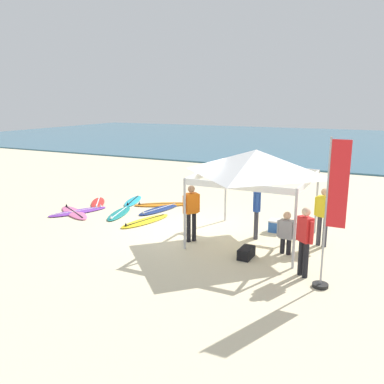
# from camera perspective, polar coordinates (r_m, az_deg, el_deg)

# --- Properties ---
(ground_plane) EXTENTS (80.00, 80.00, 0.00)m
(ground_plane) POSITION_cam_1_polar(r_m,az_deg,el_deg) (13.21, -0.76, -5.48)
(ground_plane) COLOR beige
(sea) EXTENTS (80.00, 36.00, 0.10)m
(sea) POSITION_cam_1_polar(r_m,az_deg,el_deg) (42.96, 18.77, 6.70)
(sea) COLOR #386B84
(sea) RESTS_ON ground
(canopy_tent) EXTENTS (3.19, 3.19, 2.75)m
(canopy_tent) POSITION_cam_1_polar(r_m,az_deg,el_deg) (11.90, 8.96, 4.17)
(canopy_tent) COLOR #B7B7BC
(canopy_tent) RESTS_ON ground
(surfboard_navy) EXTENTS (1.01, 2.23, 0.19)m
(surfboard_navy) POSITION_cam_1_polar(r_m,az_deg,el_deg) (15.67, -4.60, -2.42)
(surfboard_navy) COLOR navy
(surfboard_navy) RESTS_ON ground
(surfboard_red) EXTENTS (1.51, 1.86, 0.19)m
(surfboard_red) POSITION_cam_1_polar(r_m,az_deg,el_deg) (17.00, -13.08, -1.50)
(surfboard_red) COLOR red
(surfboard_red) RESTS_ON ground
(surfboard_cyan) EXTENTS (1.07, 1.92, 0.19)m
(surfboard_cyan) POSITION_cam_1_polar(r_m,az_deg,el_deg) (17.04, -8.30, -1.26)
(surfboard_cyan) COLOR #23B2CC
(surfboard_cyan) RESTS_ON ground
(surfboard_yellow) EXTENTS (1.08, 2.23, 0.19)m
(surfboard_yellow) POSITION_cam_1_polar(r_m,az_deg,el_deg) (14.23, -6.58, -4.05)
(surfboard_yellow) COLOR yellow
(surfboard_yellow) RESTS_ON ground
(surfboard_pink) EXTENTS (2.22, 1.61, 0.19)m
(surfboard_pink) POSITION_cam_1_polar(r_m,az_deg,el_deg) (15.80, -16.22, -2.78)
(surfboard_pink) COLOR pink
(surfboard_pink) RESTS_ON ground
(surfboard_orange) EXTENTS (2.25, 1.77, 0.19)m
(surfboard_orange) POSITION_cam_1_polar(r_m,az_deg,el_deg) (16.38, -4.15, -1.74)
(surfboard_orange) COLOR orange
(surfboard_orange) RESTS_ON ground
(surfboard_teal) EXTENTS (1.05, 2.02, 0.19)m
(surfboard_teal) POSITION_cam_1_polar(r_m,az_deg,el_deg) (15.28, -10.21, -2.99)
(surfboard_teal) COLOR #19847F
(surfboard_teal) RESTS_ON ground
(surfboard_purple) EXTENTS (1.54, 2.29, 0.19)m
(surfboard_purple) POSITION_cam_1_polar(r_m,az_deg,el_deg) (15.89, -15.66, -2.65)
(surfboard_purple) COLOR purple
(surfboard_purple) RESTS_ON ground
(person_red) EXTENTS (0.44, 0.40, 1.71)m
(person_red) POSITION_cam_1_polar(r_m,az_deg,el_deg) (9.99, 15.53, -6.10)
(person_red) COLOR black
(person_red) RESTS_ON ground
(person_yellow) EXTENTS (0.53, 0.31, 1.71)m
(person_yellow) POSITION_cam_1_polar(r_m,az_deg,el_deg) (12.20, 17.95, -2.83)
(person_yellow) COLOR #383842
(person_yellow) RESTS_ON ground
(person_blue) EXTENTS (0.32, 0.53, 1.71)m
(person_blue) POSITION_cam_1_polar(r_m,az_deg,el_deg) (12.41, 9.06, -2.09)
(person_blue) COLOR #383842
(person_blue) RESTS_ON ground
(person_orange) EXTENTS (0.40, 0.45, 1.71)m
(person_orange) POSITION_cam_1_polar(r_m,az_deg,el_deg) (11.98, -0.10, -2.46)
(person_orange) COLOR black
(person_orange) RESTS_ON ground
(person_grey) EXTENTS (0.55, 0.27, 1.20)m
(person_grey) POSITION_cam_1_polar(r_m,az_deg,el_deg) (11.40, 13.11, -5.36)
(person_grey) COLOR black
(person_grey) RESTS_ON ground
(banner_flag) EXTENTS (0.60, 0.36, 3.40)m
(banner_flag) POSITION_cam_1_polar(r_m,az_deg,el_deg) (9.34, 18.88, -3.90)
(banner_flag) COLOR #99999E
(banner_flag) RESTS_ON ground
(gear_bag_near_tent) EXTENTS (0.33, 0.61, 0.28)m
(gear_bag_near_tent) POSITION_cam_1_polar(r_m,az_deg,el_deg) (11.10, 7.62, -8.47)
(gear_bag_near_tent) COLOR black
(gear_bag_near_tent) RESTS_ON ground
(cooler_box) EXTENTS (0.50, 0.36, 0.39)m
(cooler_box) POSITION_cam_1_polar(r_m,az_deg,el_deg) (13.34, 11.81, -4.68)
(cooler_box) COLOR #2D60B7
(cooler_box) RESTS_ON ground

